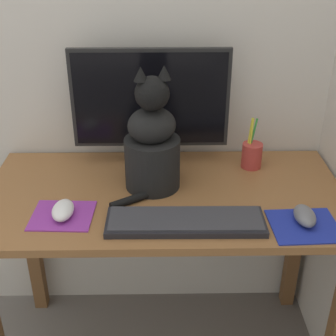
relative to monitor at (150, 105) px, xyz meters
name	(u,v)px	position (x,y,z in m)	size (l,w,h in m)	color
desk	(165,223)	(0.04, -0.19, -0.34)	(1.13, 0.57, 0.71)	brown
monitor	(150,105)	(0.00, 0.00, 0.00)	(0.52, 0.17, 0.41)	black
keyboard	(185,221)	(0.10, -0.36, -0.21)	(0.45, 0.14, 0.02)	black
mousepad_left	(63,216)	(-0.25, -0.31, -0.22)	(0.18, 0.16, 0.00)	purple
mousepad_right	(304,226)	(0.43, -0.38, -0.22)	(0.20, 0.17, 0.00)	#1E2D9E
computer_mouse_left	(63,210)	(-0.25, -0.32, -0.20)	(0.06, 0.10, 0.04)	white
computer_mouse_right	(305,216)	(0.44, -0.36, -0.20)	(0.06, 0.10, 0.04)	slate
cat	(152,145)	(0.01, -0.15, -0.07)	(0.23, 0.26, 0.40)	black
pen_cup	(252,155)	(0.34, -0.02, -0.17)	(0.07, 0.07, 0.17)	#B23833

